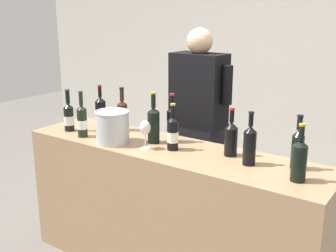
{
  "coord_description": "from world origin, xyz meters",
  "views": [
    {
      "loc": [
        1.51,
        -2.17,
        1.84
      ],
      "look_at": [
        -0.01,
        0.0,
        1.09
      ],
      "focal_mm": 44.66,
      "sensor_mm": 36.0,
      "label": 1
    }
  ],
  "objects_px": {
    "wine_bottle_4": "(250,144)",
    "wine_bottle_7": "(231,138)",
    "wine_bottle_1": "(299,159)",
    "person_server": "(198,136)",
    "wine_bottle_8": "(154,124)",
    "wine_bottle_10": "(122,115)",
    "wine_bottle_3": "(172,124)",
    "wine_bottle_6": "(101,113)",
    "wine_glass": "(145,129)",
    "wine_bottle_2": "(173,133)",
    "wine_bottle_5": "(69,117)",
    "wine_bottle_9": "(82,121)",
    "ice_bucket": "(112,127)",
    "wine_bottle_0": "(298,148)"
  },
  "relations": [
    {
      "from": "wine_bottle_0",
      "to": "wine_bottle_7",
      "type": "height_order",
      "value": "wine_bottle_0"
    },
    {
      "from": "wine_bottle_4",
      "to": "wine_bottle_9",
      "type": "distance_m",
      "value": 1.24
    },
    {
      "from": "wine_bottle_0",
      "to": "wine_bottle_6",
      "type": "xyz_separation_m",
      "value": [
        -1.51,
        -0.03,
        -0.0
      ]
    },
    {
      "from": "wine_bottle_7",
      "to": "ice_bucket",
      "type": "xyz_separation_m",
      "value": [
        -0.79,
        -0.23,
        -0.0
      ]
    },
    {
      "from": "wine_bottle_1",
      "to": "wine_bottle_5",
      "type": "height_order",
      "value": "same"
    },
    {
      "from": "wine_bottle_0",
      "to": "wine_bottle_3",
      "type": "xyz_separation_m",
      "value": [
        -0.88,
        0.01,
        -0.0
      ]
    },
    {
      "from": "wine_bottle_10",
      "to": "wine_bottle_9",
      "type": "bearing_deg",
      "value": -113.03
    },
    {
      "from": "wine_bottle_2",
      "to": "wine_bottle_7",
      "type": "distance_m",
      "value": 0.38
    },
    {
      "from": "wine_bottle_0",
      "to": "wine_bottle_7",
      "type": "bearing_deg",
      "value": -178.54
    },
    {
      "from": "wine_glass",
      "to": "wine_bottle_4",
      "type": "bearing_deg",
      "value": 9.96
    },
    {
      "from": "wine_bottle_2",
      "to": "wine_bottle_1",
      "type": "bearing_deg",
      "value": -2.91
    },
    {
      "from": "wine_bottle_7",
      "to": "wine_bottle_10",
      "type": "bearing_deg",
      "value": 177.06
    },
    {
      "from": "wine_bottle_9",
      "to": "person_server",
      "type": "relative_size",
      "value": 0.2
    },
    {
      "from": "wine_bottle_1",
      "to": "wine_bottle_3",
      "type": "xyz_separation_m",
      "value": [
        -0.95,
        0.18,
        0.0
      ]
    },
    {
      "from": "wine_bottle_9",
      "to": "wine_bottle_6",
      "type": "bearing_deg",
      "value": 98.05
    },
    {
      "from": "wine_bottle_2",
      "to": "wine_bottle_8",
      "type": "xyz_separation_m",
      "value": [
        -0.19,
        0.05,
        0.02
      ]
    },
    {
      "from": "wine_bottle_2",
      "to": "wine_bottle_10",
      "type": "relative_size",
      "value": 0.94
    },
    {
      "from": "wine_bottle_3",
      "to": "wine_bottle_8",
      "type": "xyz_separation_m",
      "value": [
        -0.09,
        -0.09,
        0.01
      ]
    },
    {
      "from": "wine_bottle_4",
      "to": "wine_glass",
      "type": "bearing_deg",
      "value": -170.04
    },
    {
      "from": "wine_bottle_7",
      "to": "wine_bottle_8",
      "type": "xyz_separation_m",
      "value": [
        -0.56,
        -0.07,
        0.02
      ]
    },
    {
      "from": "wine_bottle_5",
      "to": "wine_bottle_10",
      "type": "relative_size",
      "value": 0.97
    },
    {
      "from": "wine_bottle_1",
      "to": "person_server",
      "type": "relative_size",
      "value": 0.19
    },
    {
      "from": "wine_bottle_6",
      "to": "wine_bottle_10",
      "type": "bearing_deg",
      "value": 23.96
    },
    {
      "from": "wine_bottle_4",
      "to": "wine_bottle_5",
      "type": "height_order",
      "value": "wine_bottle_4"
    },
    {
      "from": "wine_bottle_2",
      "to": "ice_bucket",
      "type": "height_order",
      "value": "wine_bottle_2"
    },
    {
      "from": "wine_bottle_6",
      "to": "wine_bottle_1",
      "type": "bearing_deg",
      "value": -4.91
    },
    {
      "from": "wine_bottle_4",
      "to": "ice_bucket",
      "type": "xyz_separation_m",
      "value": [
        -0.95,
        -0.15,
        -0.01
      ]
    },
    {
      "from": "wine_bottle_6",
      "to": "wine_bottle_3",
      "type": "bearing_deg",
      "value": 4.24
    },
    {
      "from": "wine_bottle_3",
      "to": "wine_bottle_4",
      "type": "height_order",
      "value": "wine_bottle_3"
    },
    {
      "from": "wine_bottle_8",
      "to": "wine_bottle_4",
      "type": "bearing_deg",
      "value": -1.14
    },
    {
      "from": "wine_bottle_8",
      "to": "wine_bottle_10",
      "type": "distance_m",
      "value": 0.4
    },
    {
      "from": "wine_bottle_3",
      "to": "wine_bottle_7",
      "type": "xyz_separation_m",
      "value": [
        0.47,
        -0.02,
        -0.01
      ]
    },
    {
      "from": "wine_bottle_4",
      "to": "wine_bottle_7",
      "type": "relative_size",
      "value": 1.05
    },
    {
      "from": "wine_bottle_0",
      "to": "wine_bottle_9",
      "type": "distance_m",
      "value": 1.5
    },
    {
      "from": "wine_bottle_4",
      "to": "person_server",
      "type": "height_order",
      "value": "person_server"
    },
    {
      "from": "wine_bottle_9",
      "to": "wine_glass",
      "type": "bearing_deg",
      "value": 4.94
    },
    {
      "from": "wine_bottle_3",
      "to": "wine_bottle_8",
      "type": "height_order",
      "value": "wine_bottle_8"
    },
    {
      "from": "wine_bottle_4",
      "to": "wine_bottle_8",
      "type": "xyz_separation_m",
      "value": [
        -0.72,
        0.01,
        0.01
      ]
    },
    {
      "from": "wine_bottle_8",
      "to": "wine_bottle_10",
      "type": "height_order",
      "value": "wine_bottle_8"
    },
    {
      "from": "wine_bottle_6",
      "to": "wine_glass",
      "type": "distance_m",
      "value": 0.6
    },
    {
      "from": "wine_bottle_2",
      "to": "wine_bottle_10",
      "type": "bearing_deg",
      "value": 164.17
    },
    {
      "from": "wine_bottle_3",
      "to": "wine_bottle_6",
      "type": "height_order",
      "value": "wine_bottle_6"
    },
    {
      "from": "wine_bottle_3",
      "to": "wine_bottle_4",
      "type": "xyz_separation_m",
      "value": [
        0.63,
        -0.11,
        0.0
      ]
    },
    {
      "from": "wine_bottle_9",
      "to": "wine_bottle_10",
      "type": "height_order",
      "value": "wine_bottle_9"
    },
    {
      "from": "wine_bottle_4",
      "to": "ice_bucket",
      "type": "height_order",
      "value": "wine_bottle_4"
    },
    {
      "from": "wine_bottle_7",
      "to": "wine_bottle_10",
      "type": "xyz_separation_m",
      "value": [
        -0.94,
        0.05,
        0.0
      ]
    },
    {
      "from": "wine_bottle_5",
      "to": "wine_glass",
      "type": "bearing_deg",
      "value": -0.39
    },
    {
      "from": "wine_glass",
      "to": "person_server",
      "type": "xyz_separation_m",
      "value": [
        -0.04,
        0.75,
        -0.25
      ]
    },
    {
      "from": "wine_bottle_5",
      "to": "wine_bottle_8",
      "type": "xyz_separation_m",
      "value": [
        0.7,
        0.13,
        0.02
      ]
    },
    {
      "from": "wine_bottle_4",
      "to": "wine_bottle_6",
      "type": "xyz_separation_m",
      "value": [
        -1.26,
        0.06,
        -0.0
      ]
    }
  ]
}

